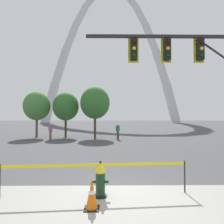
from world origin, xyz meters
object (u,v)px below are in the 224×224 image
at_px(pedestrian_standing_center, 118,131).
at_px(traffic_signal_gantry, 210,65).
at_px(pedestrian_walking_left, 50,132).
at_px(traffic_cone_by_hydrant, 92,194).
at_px(monument_arch, 111,62).
at_px(fire_hydrant, 100,180).

bearing_deg(pedestrian_standing_center, traffic_signal_gantry, -72.64).
distance_m(traffic_signal_gantry, pedestrian_standing_center, 12.11).
xyz_separation_m(pedestrian_walking_left, pedestrian_standing_center, (6.51, 0.42, 0.00)).
distance_m(traffic_cone_by_hydrant, traffic_signal_gantry, 6.99).
xyz_separation_m(traffic_cone_by_hydrant, pedestrian_standing_center, (1.20, 14.33, 0.46)).
bearing_deg(pedestrian_standing_center, monument_arch, 90.50).
height_order(monument_arch, pedestrian_standing_center, monument_arch).
bearing_deg(fire_hydrant, monument_arch, 89.56).
xyz_separation_m(traffic_cone_by_hydrant, monument_arch, (0.71, 70.64, 23.66)).
bearing_deg(fire_hydrant, traffic_signal_gantry, 29.92).
bearing_deg(fire_hydrant, pedestrian_standing_center, 85.69).
height_order(pedestrian_walking_left, pedestrian_standing_center, same).
distance_m(fire_hydrant, pedestrian_standing_center, 13.66).
bearing_deg(traffic_cone_by_hydrant, traffic_signal_gantry, 35.30).
distance_m(fire_hydrant, monument_arch, 73.79).
xyz_separation_m(traffic_signal_gantry, pedestrian_standing_center, (-3.45, 11.04, -3.59)).
distance_m(traffic_cone_by_hydrant, pedestrian_standing_center, 14.39).
relative_size(fire_hydrant, pedestrian_standing_center, 0.62).
height_order(traffic_cone_by_hydrant, pedestrian_standing_center, pedestrian_standing_center).
xyz_separation_m(monument_arch, pedestrian_walking_left, (-6.02, -56.73, -23.20)).
bearing_deg(traffic_signal_gantry, fire_hydrant, -150.08).
bearing_deg(monument_arch, fire_hydrant, -90.44).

